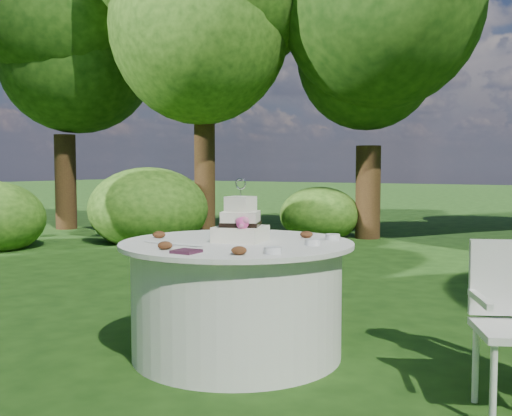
# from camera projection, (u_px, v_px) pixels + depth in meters

# --- Properties ---
(ground) EXTENTS (80.00, 80.00, 0.00)m
(ground) POSITION_uv_depth(u_px,v_px,m) (237.00, 354.00, 4.05)
(ground) COLOR #17350E
(ground) RESTS_ON ground
(napkins) EXTENTS (0.14, 0.14, 0.02)m
(napkins) POSITION_uv_depth(u_px,v_px,m) (186.00, 251.00, 3.47)
(napkins) COLOR #431C31
(napkins) RESTS_ON table
(feather_plume) EXTENTS (0.48, 0.07, 0.01)m
(feather_plume) POSITION_uv_depth(u_px,v_px,m) (173.00, 244.00, 3.84)
(feather_plume) COLOR white
(feather_plume) RESTS_ON table
(table) EXTENTS (1.56, 1.56, 0.77)m
(table) POSITION_uv_depth(u_px,v_px,m) (237.00, 298.00, 4.03)
(table) COLOR silver
(table) RESTS_ON ground
(cake) EXTENTS (0.36, 0.36, 0.43)m
(cake) POSITION_uv_depth(u_px,v_px,m) (241.00, 224.00, 4.00)
(cake) COLOR white
(cake) RESTS_ON table
(votives) EXTENTS (0.90, 0.95, 0.04)m
(votives) POSITION_uv_depth(u_px,v_px,m) (288.00, 239.00, 3.97)
(votives) COLOR white
(votives) RESTS_ON table
(petal_cups) EXTENTS (0.99, 1.05, 0.05)m
(petal_cups) POSITION_uv_depth(u_px,v_px,m) (218.00, 241.00, 3.85)
(petal_cups) COLOR #562D16
(petal_cups) RESTS_ON table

